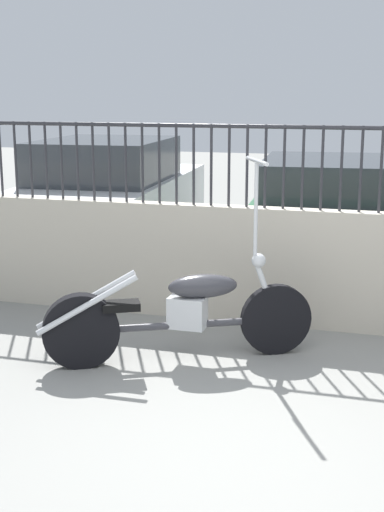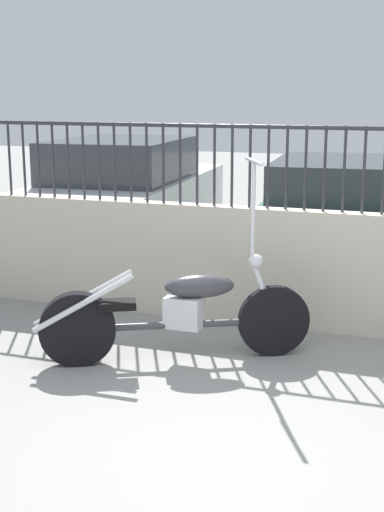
{
  "view_description": "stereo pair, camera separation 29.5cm",
  "coord_description": "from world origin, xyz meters",
  "views": [
    {
      "loc": [
        0.71,
        -3.65,
        2.02
      ],
      "look_at": [
        -0.89,
        1.81,
        0.7
      ],
      "focal_mm": 50.0,
      "sensor_mm": 36.0,
      "label": 1
    },
    {
      "loc": [
        0.99,
        -3.56,
        2.02
      ],
      "look_at": [
        -0.89,
        1.81,
        0.7
      ],
      "focal_mm": 50.0,
      "sensor_mm": 36.0,
      "label": 2
    }
  ],
  "objects": [
    {
      "name": "car_green",
      "position": [
        -0.02,
        4.99,
        0.64
      ],
      "size": [
        2.23,
        4.34,
        1.25
      ],
      "rotation": [
        0.0,
        0.0,
        1.65
      ],
      "color": "black",
      "rests_on": "ground_plane"
    },
    {
      "name": "low_wall",
      "position": [
        0.0,
        2.38,
        0.52
      ],
      "size": [
        9.9,
        0.18,
        1.04
      ],
      "color": "beige",
      "rests_on": "ground_plane"
    },
    {
      "name": "fence_railing",
      "position": [
        -0.0,
        2.38,
        1.51
      ],
      "size": [
        9.9,
        0.04,
        0.71
      ],
      "color": "#2D2D33",
      "rests_on": "low_wall"
    },
    {
      "name": "ground_plane",
      "position": [
        0.0,
        0.0,
        0.0
      ],
      "size": [
        40.0,
        40.0,
        0.0
      ],
      "primitive_type": "plane",
      "color": "gray"
    },
    {
      "name": "car_white",
      "position": [
        -3.04,
        5.22,
        0.7
      ],
      "size": [
        2.04,
        4.4,
        1.41
      ],
      "rotation": [
        0.0,
        0.0,
        1.64
      ],
      "color": "black",
      "rests_on": "ground_plane"
    },
    {
      "name": "motorcycle_dark_grey",
      "position": [
        -0.89,
        1.25,
        0.38
      ],
      "size": [
        1.94,
        1.07,
        1.54
      ],
      "rotation": [
        0.0,
        0.0,
        0.47
      ],
      "color": "black",
      "rests_on": "ground_plane"
    }
  ]
}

